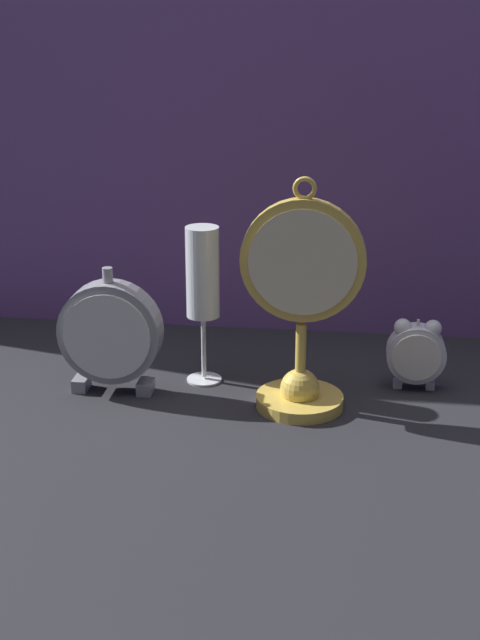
{
  "coord_description": "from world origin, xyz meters",
  "views": [
    {
      "loc": [
        0.14,
        -1.05,
        0.51
      ],
      "look_at": [
        0.0,
        0.08,
        0.1
      ],
      "focal_mm": 50.0,
      "sensor_mm": 36.0,
      "label": 1
    }
  ],
  "objects_px": {
    "pocket_watch_on_stand": "(302,318)",
    "mantel_clock_silver": "(110,333)",
    "alarm_clock_twin_bell": "(416,351)",
    "champagne_flute": "(203,282)"
  },
  "relations": [
    {
      "from": "mantel_clock_silver",
      "to": "champagne_flute",
      "type": "relative_size",
      "value": 0.8
    },
    {
      "from": "pocket_watch_on_stand",
      "to": "alarm_clock_twin_bell",
      "type": "height_order",
      "value": "pocket_watch_on_stand"
    },
    {
      "from": "alarm_clock_twin_bell",
      "to": "mantel_clock_silver",
      "type": "height_order",
      "value": "mantel_clock_silver"
    },
    {
      "from": "mantel_clock_silver",
      "to": "alarm_clock_twin_bell",
      "type": "bearing_deg",
      "value": 8.44
    },
    {
      "from": "pocket_watch_on_stand",
      "to": "mantel_clock_silver",
      "type": "xyz_separation_m",
      "value": [
        -0.26,
        0.02,
        -0.04
      ]
    },
    {
      "from": "mantel_clock_silver",
      "to": "pocket_watch_on_stand",
      "type": "bearing_deg",
      "value": -3.67
    },
    {
      "from": "alarm_clock_twin_bell",
      "to": "mantel_clock_silver",
      "type": "bearing_deg",
      "value": -171.56
    },
    {
      "from": "champagne_flute",
      "to": "pocket_watch_on_stand",
      "type": "bearing_deg",
      "value": -26.64
    },
    {
      "from": "pocket_watch_on_stand",
      "to": "champagne_flute",
      "type": "height_order",
      "value": "pocket_watch_on_stand"
    },
    {
      "from": "mantel_clock_silver",
      "to": "champagne_flute",
      "type": "distance_m",
      "value": 0.14
    }
  ]
}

